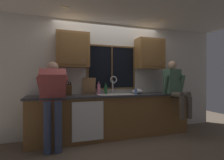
# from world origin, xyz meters

# --- Properties ---
(back_wall) EXTENTS (5.87, 0.12, 2.55)m
(back_wall) POSITION_xyz_m (0.00, 0.06, 1.27)
(back_wall) COLOR silver
(back_wall) RESTS_ON floor
(ceiling_downlight_left) EXTENTS (0.14, 0.14, 0.01)m
(ceiling_downlight_left) POSITION_xyz_m (-1.04, -0.60, 2.54)
(ceiling_downlight_left) COLOR #FFEAB2
(ceiling_downlight_right) EXTENTS (0.14, 0.14, 0.01)m
(ceiling_downlight_right) POSITION_xyz_m (1.04, -0.60, 2.54)
(ceiling_downlight_right) COLOR #FFEAB2
(window_glass) EXTENTS (1.10, 0.02, 0.95)m
(window_glass) POSITION_xyz_m (0.06, -0.01, 1.52)
(window_glass) COLOR black
(window_frame_top) EXTENTS (1.17, 0.02, 0.04)m
(window_frame_top) POSITION_xyz_m (0.06, -0.02, 2.02)
(window_frame_top) COLOR brown
(window_frame_bottom) EXTENTS (1.17, 0.02, 0.04)m
(window_frame_bottom) POSITION_xyz_m (0.06, -0.02, 1.03)
(window_frame_bottom) COLOR brown
(window_frame_left) EXTENTS (0.03, 0.02, 0.95)m
(window_frame_left) POSITION_xyz_m (-0.51, -0.02, 1.52)
(window_frame_left) COLOR brown
(window_frame_right) EXTENTS (0.03, 0.02, 0.95)m
(window_frame_right) POSITION_xyz_m (0.63, -0.02, 1.52)
(window_frame_right) COLOR brown
(window_mullion_center) EXTENTS (0.02, 0.02, 0.95)m
(window_mullion_center) POSITION_xyz_m (0.06, -0.02, 1.52)
(window_mullion_center) COLOR brown
(lower_cabinet_run) EXTENTS (3.47, 0.58, 0.88)m
(lower_cabinet_run) POSITION_xyz_m (0.00, -0.29, 0.44)
(lower_cabinet_run) COLOR brown
(lower_cabinet_run) RESTS_ON floor
(countertop) EXTENTS (3.53, 0.62, 0.04)m
(countertop) POSITION_xyz_m (0.00, -0.31, 0.90)
(countertop) COLOR #38383D
(countertop) RESTS_ON lower_cabinet_run
(dishwasher_front) EXTENTS (0.60, 0.02, 0.74)m
(dishwasher_front) POSITION_xyz_m (-0.62, -0.61, 0.46)
(dishwasher_front) COLOR white
(upper_cabinet_left) EXTENTS (0.67, 0.36, 0.72)m
(upper_cabinet_left) POSITION_xyz_m (-0.86, -0.17, 1.86)
(upper_cabinet_left) COLOR olive
(upper_cabinet_right) EXTENTS (0.67, 0.36, 0.72)m
(upper_cabinet_right) POSITION_xyz_m (0.97, -0.17, 1.86)
(upper_cabinet_right) COLOR olive
(sink) EXTENTS (0.80, 0.46, 0.21)m
(sink) POSITION_xyz_m (0.06, -0.30, 0.82)
(sink) COLOR silver
(sink) RESTS_ON lower_cabinet_run
(faucet) EXTENTS (0.18, 0.09, 0.40)m
(faucet) POSITION_xyz_m (0.07, -0.12, 1.17)
(faucet) COLOR silver
(faucet) RESTS_ON countertop
(person_standing) EXTENTS (0.53, 0.68, 1.58)m
(person_standing) POSITION_xyz_m (-1.25, -0.62, 0.97)
(person_standing) COLOR #384260
(person_standing) RESTS_ON floor
(person_sitting_on_counter) EXTENTS (0.54, 0.63, 1.26)m
(person_sitting_on_counter) POSITION_xyz_m (1.39, -0.57, 1.10)
(person_sitting_on_counter) COLOR #595147
(person_sitting_on_counter) RESTS_ON countertop
(knife_block) EXTENTS (0.12, 0.18, 0.32)m
(knife_block) POSITION_xyz_m (-0.94, -0.19, 1.03)
(knife_block) COLOR brown
(knife_block) RESTS_ON countertop
(cutting_board) EXTENTS (0.29, 0.10, 0.36)m
(cutting_board) POSITION_xyz_m (-0.49, -0.09, 1.10)
(cutting_board) COLOR #997047
(cutting_board) RESTS_ON countertop
(mixing_bowl) EXTENTS (0.24, 0.24, 0.12)m
(mixing_bowl) POSITION_xyz_m (0.55, -0.35, 0.97)
(mixing_bowl) COLOR silver
(mixing_bowl) RESTS_ON countertop
(soap_dispenser) EXTENTS (0.06, 0.07, 0.17)m
(soap_dispenser) POSITION_xyz_m (0.44, -0.48, 0.98)
(soap_dispenser) COLOR #668CCC
(soap_dispenser) RESTS_ON countertop
(bottle_green_glass) EXTENTS (0.07, 0.07, 0.28)m
(bottle_green_glass) POSITION_xyz_m (-0.28, -0.10, 1.04)
(bottle_green_glass) COLOR pink
(bottle_green_glass) RESTS_ON countertop
(bottle_tall_clear) EXTENTS (0.06, 0.06, 0.25)m
(bottle_tall_clear) POSITION_xyz_m (-0.13, -0.13, 1.02)
(bottle_tall_clear) COLOR #1E592D
(bottle_tall_clear) RESTS_ON countertop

